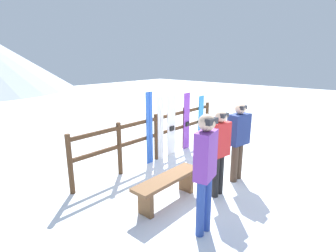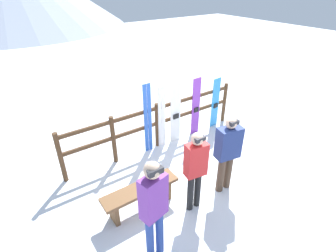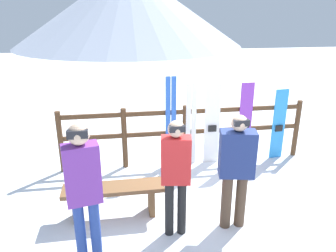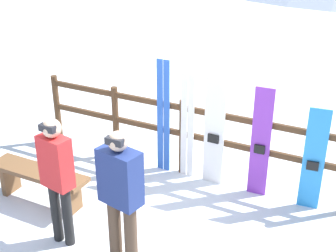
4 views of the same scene
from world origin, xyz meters
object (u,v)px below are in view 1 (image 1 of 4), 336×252
object	(u,v)px
person_red	(220,147)
snowboard_blue	(201,120)
person_purple	(205,165)
bench	(168,183)
ski_pair_white	(160,128)
person_navy	(238,137)
ski_pair_blue	(149,129)
snowboard_purple	(187,121)
snowboard_white	(171,125)

from	to	relation	value
person_red	snowboard_blue	bearing A→B (deg)	39.86
person_red	person_purple	bearing A→B (deg)	-159.57
bench	ski_pair_white	size ratio (longest dim) A/B	0.90
person_navy	ski_pair_blue	size ratio (longest dim) A/B	0.93
ski_pair_blue	snowboard_purple	xyz separation A→B (m)	(1.45, -0.00, -0.09)
ski_pair_white	bench	bearing A→B (deg)	-134.18
person_red	snowboard_purple	bearing A→B (deg)	49.58
person_purple	snowboard_purple	distance (m)	3.72
bench	person_purple	distance (m)	1.20
person_purple	ski_pair_blue	bearing A→B (deg)	60.73
person_navy	ski_pair_blue	distance (m)	2.06
person_red	ski_pair_blue	bearing A→B (deg)	82.25
person_navy	snowboard_purple	distance (m)	2.19
person_navy	snowboard_blue	distance (m)	2.57
bench	person_navy	distance (m)	1.77
bench	person_navy	world-z (taller)	person_navy
person_red	person_purple	size ratio (longest dim) A/B	0.91
snowboard_purple	ski_pair_blue	bearing A→B (deg)	179.87
person_navy	snowboard_blue	world-z (taller)	person_navy
snowboard_purple	person_navy	bearing A→B (deg)	-114.80
snowboard_blue	person_navy	bearing A→B (deg)	-129.17
snowboard_blue	ski_pair_blue	bearing A→B (deg)	179.91
person_purple	ski_pair_white	distance (m)	3.00
snowboard_white	person_purple	bearing A→B (deg)	-131.56
snowboard_blue	snowboard_purple	bearing A→B (deg)	179.99
person_red	snowboard_white	xyz separation A→B (m)	(1.06, 2.02, -0.16)
person_navy	person_purple	bearing A→B (deg)	-166.80
person_navy	snowboard_white	distance (m)	2.00
ski_pair_blue	ski_pair_white	bearing A→B (deg)	0.00
bench	person_purple	xyz separation A→B (m)	(-0.29, -0.93, 0.69)
ski_pair_white	snowboard_white	bearing A→B (deg)	-0.47
snowboard_purple	person_purple	bearing A→B (deg)	-139.17
ski_pair_white	snowboard_white	xyz separation A→B (m)	(0.41, -0.00, -0.01)
person_purple	ski_pair_white	size ratio (longest dim) A/B	1.11
snowboard_white	snowboard_purple	world-z (taller)	snowboard_white
person_purple	snowboard_white	bearing A→B (deg)	48.44
bench	ski_pair_blue	world-z (taller)	ski_pair_blue
snowboard_white	person_red	bearing A→B (deg)	-117.78
person_red	ski_pair_white	size ratio (longest dim) A/B	1.01
person_navy	person_red	bearing A→B (deg)	-177.22
ski_pair_white	ski_pair_blue	bearing A→B (deg)	-180.00
person_navy	ski_pair_white	xyz separation A→B (m)	(-0.15, 1.98, -0.14)
person_purple	ski_pair_blue	distance (m)	2.79
snowboard_white	snowboard_purple	distance (m)	0.66
snowboard_white	snowboard_blue	distance (m)	1.36
person_purple	snowboard_white	size ratio (longest dim) A/B	1.12
person_purple	person_navy	world-z (taller)	person_purple
snowboard_white	snowboard_blue	xyz separation A→B (m)	(1.36, -0.00, -0.08)
bench	snowboard_blue	bearing A→B (deg)	24.91
person_red	person_navy	size ratio (longest dim) A/B	0.99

